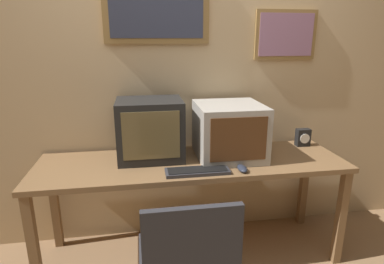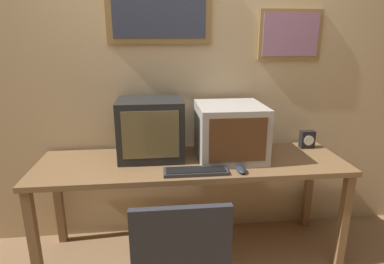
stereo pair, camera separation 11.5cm
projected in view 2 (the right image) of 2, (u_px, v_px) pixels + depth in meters
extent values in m
cube|color=#D1B284|center=(187.00, 77.00, 2.45)|extent=(8.00, 0.05, 2.60)
cube|color=olive|center=(159.00, 3.00, 2.25)|extent=(0.75, 0.02, 0.55)
cube|color=#33384C|center=(159.00, 3.00, 2.23)|extent=(0.66, 0.01, 0.47)
cube|color=olive|center=(290.00, 35.00, 2.41)|extent=(0.49, 0.02, 0.36)
cube|color=gray|center=(291.00, 35.00, 2.39)|extent=(0.43, 0.01, 0.31)
cube|color=olive|center=(192.00, 163.00, 2.25)|extent=(2.14, 0.63, 0.04)
cube|color=olive|center=(34.00, 242.00, 2.00)|extent=(0.06, 0.06, 0.72)
cube|color=olive|center=(343.00, 223.00, 2.21)|extent=(0.06, 0.06, 0.72)
cube|color=olive|center=(59.00, 201.00, 2.51)|extent=(0.06, 0.06, 0.72)
cube|color=olive|center=(308.00, 188.00, 2.72)|extent=(0.06, 0.06, 0.72)
cube|color=black|center=(151.00, 129.00, 2.27)|extent=(0.45, 0.37, 0.42)
cube|color=brown|center=(151.00, 135.00, 2.09)|extent=(0.37, 0.01, 0.32)
cube|color=#B7B2A8|center=(230.00, 131.00, 2.28)|extent=(0.46, 0.47, 0.38)
cube|color=#563319|center=(238.00, 140.00, 2.05)|extent=(0.38, 0.01, 0.29)
cube|color=#333338|center=(195.00, 171.00, 2.04)|extent=(0.41, 0.13, 0.02)
cube|color=black|center=(195.00, 170.00, 2.04)|extent=(0.38, 0.11, 0.00)
ellipsoid|color=#282D3D|center=(241.00, 170.00, 2.05)|extent=(0.06, 0.12, 0.03)
cube|color=black|center=(307.00, 139.00, 2.50)|extent=(0.11, 0.06, 0.14)
cylinder|color=white|center=(309.00, 141.00, 2.47)|extent=(0.08, 0.01, 0.08)
cube|color=#2D2D33|center=(179.00, 259.00, 1.68)|extent=(0.48, 0.48, 0.04)
cube|color=#2D2D33|center=(181.00, 249.00, 1.40)|extent=(0.44, 0.04, 0.41)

